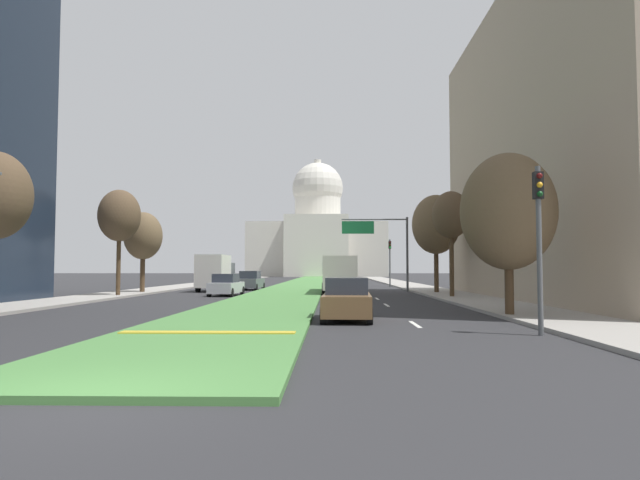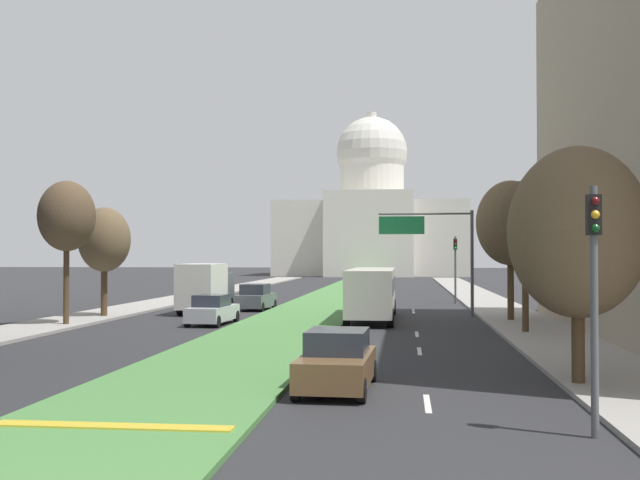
{
  "view_description": "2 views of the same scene",
  "coord_description": "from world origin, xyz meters",
  "px_view_note": "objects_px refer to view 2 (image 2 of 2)",
  "views": [
    {
      "loc": [
        3.66,
        -8.18,
        2.05
      ],
      "look_at": [
        2.42,
        49.6,
        5.04
      ],
      "focal_mm": 30.66,
      "sensor_mm": 36.0,
      "label": 1
    },
    {
      "loc": [
        6.14,
        -7.42,
        3.77
      ],
      "look_at": [
        -0.79,
        54.0,
        4.99
      ],
      "focal_mm": 42.31,
      "sensor_mm": 36.0,
      "label": 2
    }
  ],
  "objects_px": {
    "overhead_guide_sign": "(436,240)",
    "street_tree_left_mid": "(67,217)",
    "traffic_light_far_right": "(455,261)",
    "city_bus": "(372,289)",
    "sedan_lead_stopped": "(337,362)",
    "capitol_building": "(372,221)",
    "street_tree_right_mid": "(525,216)",
    "street_tree_left_far": "(104,240)",
    "sedan_distant": "(256,298)",
    "traffic_light_near_right": "(594,277)",
    "street_tree_right_near": "(577,232)",
    "street_tree_right_far": "(510,223)",
    "box_truck_delivery": "(205,287)",
    "sedan_midblock": "(212,310)"
  },
  "relations": [
    {
      "from": "overhead_guide_sign",
      "to": "street_tree_left_mid",
      "type": "distance_m",
      "value": 21.54
    },
    {
      "from": "traffic_light_far_right",
      "to": "city_bus",
      "type": "xyz_separation_m",
      "value": [
        -5.77,
        -15.43,
        -1.54
      ]
    },
    {
      "from": "sedan_lead_stopped",
      "to": "city_bus",
      "type": "height_order",
      "value": "city_bus"
    },
    {
      "from": "capitol_building",
      "to": "street_tree_right_mid",
      "type": "height_order",
      "value": "capitol_building"
    },
    {
      "from": "capitol_building",
      "to": "street_tree_left_far",
      "type": "relative_size",
      "value": 5.24
    },
    {
      "from": "sedan_distant",
      "to": "street_tree_left_mid",
      "type": "bearing_deg",
      "value": -120.31
    },
    {
      "from": "capitol_building",
      "to": "street_tree_right_mid",
      "type": "distance_m",
      "value": 104.69
    },
    {
      "from": "traffic_light_near_right",
      "to": "street_tree_right_near",
      "type": "bearing_deg",
      "value": 80.56
    },
    {
      "from": "street_tree_right_near",
      "to": "city_bus",
      "type": "xyz_separation_m",
      "value": [
        -6.78,
        21.51,
        -2.64
      ]
    },
    {
      "from": "street_tree_right_near",
      "to": "street_tree_right_mid",
      "type": "height_order",
      "value": "street_tree_right_mid"
    },
    {
      "from": "street_tree_left_far",
      "to": "sedan_distant",
      "type": "distance_m",
      "value": 11.44
    },
    {
      "from": "traffic_light_near_right",
      "to": "street_tree_right_far",
      "type": "xyz_separation_m",
      "value": [
        2.0,
        27.01,
        2.22
      ]
    },
    {
      "from": "capitol_building",
      "to": "box_truck_delivery",
      "type": "xyz_separation_m",
      "value": [
        -6.66,
        -92.96,
        -8.46
      ]
    },
    {
      "from": "capitol_building",
      "to": "sedan_distant",
      "type": "height_order",
      "value": "capitol_building"
    },
    {
      "from": "street_tree_right_far",
      "to": "street_tree_left_far",
      "type": "bearing_deg",
      "value": -179.99
    },
    {
      "from": "street_tree_right_near",
      "to": "street_tree_left_far",
      "type": "xyz_separation_m",
      "value": [
        -22.68,
        20.97,
        0.23
      ]
    },
    {
      "from": "traffic_light_near_right",
      "to": "sedan_lead_stopped",
      "type": "relative_size",
      "value": 1.21
    },
    {
      "from": "capitol_building",
      "to": "street_tree_left_mid",
      "type": "height_order",
      "value": "capitol_building"
    },
    {
      "from": "street_tree_right_mid",
      "to": "sedan_distant",
      "type": "relative_size",
      "value": 1.65
    },
    {
      "from": "street_tree_right_near",
      "to": "street_tree_right_far",
      "type": "relative_size",
      "value": 0.87
    },
    {
      "from": "street_tree_left_far",
      "to": "sedan_lead_stopped",
      "type": "xyz_separation_m",
      "value": [
        15.9,
        -22.16,
        -3.85
      ]
    },
    {
      "from": "overhead_guide_sign",
      "to": "street_tree_left_far",
      "type": "distance_m",
      "value": 20.02
    },
    {
      "from": "overhead_guide_sign",
      "to": "street_tree_right_mid",
      "type": "height_order",
      "value": "street_tree_right_mid"
    },
    {
      "from": "traffic_light_far_right",
      "to": "sedan_midblock",
      "type": "relative_size",
      "value": 1.16
    },
    {
      "from": "street_tree_right_near",
      "to": "sedan_lead_stopped",
      "type": "xyz_separation_m",
      "value": [
        -6.78,
        -1.19,
        -3.62
      ]
    },
    {
      "from": "traffic_light_far_right",
      "to": "overhead_guide_sign",
      "type": "xyz_separation_m",
      "value": [
        -1.99,
        -12.32,
        1.35
      ]
    },
    {
      "from": "overhead_guide_sign",
      "to": "sedan_lead_stopped",
      "type": "distance_m",
      "value": 26.37
    },
    {
      "from": "sedan_lead_stopped",
      "to": "sedan_distant",
      "type": "distance_m",
      "value": 30.89
    },
    {
      "from": "street_tree_right_far",
      "to": "sedan_lead_stopped",
      "type": "bearing_deg",
      "value": -109.32
    },
    {
      "from": "overhead_guide_sign",
      "to": "street_tree_left_mid",
      "type": "relative_size",
      "value": 0.85
    },
    {
      "from": "street_tree_left_mid",
      "to": "box_truck_delivery",
      "type": "distance_m",
      "value": 11.57
    },
    {
      "from": "traffic_light_near_right",
      "to": "street_tree_right_near",
      "type": "distance_m",
      "value": 6.21
    },
    {
      "from": "sedan_distant",
      "to": "box_truck_delivery",
      "type": "xyz_separation_m",
      "value": [
        -2.65,
        -3.23,
        0.84
      ]
    },
    {
      "from": "traffic_light_far_right",
      "to": "overhead_guide_sign",
      "type": "relative_size",
      "value": 0.8
    },
    {
      "from": "street_tree_right_near",
      "to": "sedan_lead_stopped",
      "type": "height_order",
      "value": "street_tree_right_near"
    },
    {
      "from": "street_tree_left_mid",
      "to": "sedan_midblock",
      "type": "relative_size",
      "value": 1.7
    },
    {
      "from": "traffic_light_far_right",
      "to": "overhead_guide_sign",
      "type": "distance_m",
      "value": 12.55
    },
    {
      "from": "street_tree_left_mid",
      "to": "sedan_lead_stopped",
      "type": "bearing_deg",
      "value": -46.91
    },
    {
      "from": "street_tree_right_far",
      "to": "capitol_building",
      "type": "bearing_deg",
      "value": 97.04
    },
    {
      "from": "street_tree_left_far",
      "to": "street_tree_right_far",
      "type": "relative_size",
      "value": 0.83
    },
    {
      "from": "street_tree_right_mid",
      "to": "sedan_lead_stopped",
      "type": "height_order",
      "value": "street_tree_right_mid"
    },
    {
      "from": "overhead_guide_sign",
      "to": "sedan_lead_stopped",
      "type": "bearing_deg",
      "value": -98.34
    },
    {
      "from": "traffic_light_far_right",
      "to": "capitol_building",
      "type": "bearing_deg",
      "value": 97.02
    },
    {
      "from": "street_tree_right_far",
      "to": "sedan_distant",
      "type": "height_order",
      "value": "street_tree_right_far"
    },
    {
      "from": "overhead_guide_sign",
      "to": "sedan_distant",
      "type": "bearing_deg",
      "value": 161.76
    },
    {
      "from": "traffic_light_far_right",
      "to": "street_tree_right_far",
      "type": "xyz_separation_m",
      "value": [
        2.0,
        -15.96,
        2.22
      ]
    },
    {
      "from": "street_tree_right_mid",
      "to": "sedan_distant",
      "type": "height_order",
      "value": "street_tree_right_mid"
    },
    {
      "from": "street_tree_right_mid",
      "to": "sedan_lead_stopped",
      "type": "bearing_deg",
      "value": -115.87
    },
    {
      "from": "overhead_guide_sign",
      "to": "traffic_light_far_right",
      "type": "bearing_deg",
      "value": 80.82
    },
    {
      "from": "sedan_lead_stopped",
      "to": "sedan_midblock",
      "type": "distance_m",
      "value": 20.74
    }
  ]
}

